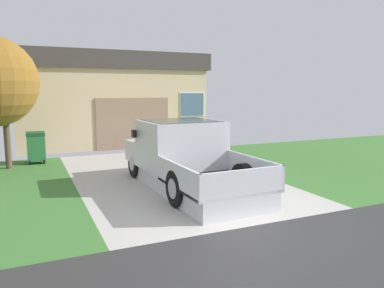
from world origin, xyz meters
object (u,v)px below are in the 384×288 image
at_px(handbag, 212,171).
at_px(wheeled_trash_bin, 36,146).
at_px(pickup_truck, 182,157).
at_px(person_with_hat, 210,145).
at_px(house_with_garage, 105,99).

relative_size(handbag, wheeled_trash_bin, 0.44).
distance_m(handbag, wheeled_trash_bin, 6.31).
distance_m(pickup_truck, person_with_hat, 1.57).
relative_size(handbag, house_with_garage, 0.06).
xyz_separation_m(pickup_truck, handbag, (1.19, 0.61, -0.60)).
xyz_separation_m(person_with_hat, wheeled_trash_bin, (-4.75, 3.94, -0.29)).
bearing_deg(wheeled_trash_bin, pickup_truck, -54.42).
bearing_deg(house_with_garage, person_with_hat, -81.10).
bearing_deg(person_with_hat, pickup_truck, 21.72).
distance_m(pickup_truck, house_with_garage, 9.85).
xyz_separation_m(person_with_hat, house_with_garage, (-1.39, 8.85, 1.22)).
height_order(pickup_truck, person_with_hat, pickup_truck).
xyz_separation_m(person_with_hat, handbag, (-0.10, -0.29, -0.72)).
distance_m(handbag, house_with_garage, 9.44).
height_order(person_with_hat, handbag, person_with_hat).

